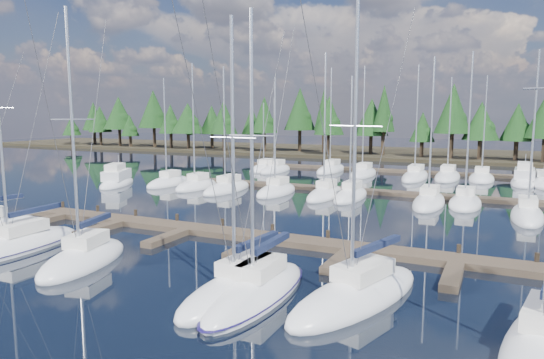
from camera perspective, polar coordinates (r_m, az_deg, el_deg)
The scene contains 14 objects.
ground at distance 43.50m, azimuth 6.27°, elevation -3.45°, with size 260.00×260.00×0.00m, color black.
far_shore at distance 101.64m, azimuth 17.44°, elevation 2.84°, with size 220.00×30.00×0.60m, color black.
main_dock at distance 32.07m, azimuth -1.21°, elevation -7.10°, with size 44.00×6.13×0.90m.
back_docks at distance 62.07m, azimuth 12.21°, elevation -0.02°, with size 50.00×21.80×0.40m.
front_sailboat_1 at distance 34.33m, azimuth -27.90°, elevation -6.88°, with size 3.40×9.81×15.93m.
front_sailboat_2 at distance 29.67m, azimuth -21.25°, elevation -8.68°, with size 4.51×7.89×14.76m.
front_sailboat_3 at distance 23.34m, azimuth -3.76°, elevation -12.69°, with size 3.69×8.74×13.41m.
front_sailboat_4 at distance 22.89m, azimuth -1.72°, elevation -13.09°, with size 2.64×9.05×13.61m.
front_sailboat_5 at distance 22.93m, azimuth 10.03°, elevation -13.18°, with size 5.59×9.95×14.37m.
front_sailboat_6 at distance 20.44m, azimuth 29.25°, elevation -16.67°, with size 4.03×9.26×16.81m.
back_sailboat_rows at distance 57.82m, azimuth 11.17°, elevation -0.49°, with size 46.21×32.79×15.67m.
motor_yacht_left at distance 60.42m, azimuth -17.79°, elevation -0.17°, with size 5.95×8.84×4.20m.
motor_yacht_right at distance 65.62m, azimuth 27.54°, elevation -0.06°, with size 3.25×8.82×4.35m.
tree_line at distance 92.08m, azimuth 15.29°, elevation 6.98°, with size 184.55×11.90×13.38m.
Camera 1 is at (13.87, -10.36, 8.45)m, focal length 32.00 mm.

